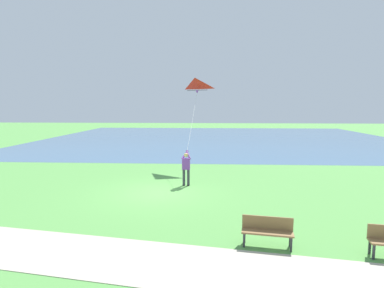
# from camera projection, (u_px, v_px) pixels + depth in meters

# --- Properties ---
(ground_plane) EXTENTS (120.00, 120.00, 0.00)m
(ground_plane) POSITION_uv_depth(u_px,v_px,m) (157.00, 193.00, 14.97)
(ground_plane) COLOR #569947
(lake_water) EXTENTS (36.00, 44.00, 0.01)m
(lake_water) POSITION_uv_depth(u_px,v_px,m) (221.00, 138.00, 40.03)
(lake_water) COLOR #476B8E
(lake_water) RESTS_ON ground
(walkway_path) EXTENTS (7.45, 31.98, 0.02)m
(walkway_path) POSITION_uv_depth(u_px,v_px,m) (190.00, 266.00, 8.11)
(walkway_path) COLOR #B7AD99
(walkway_path) RESTS_ON ground
(person_kite_flyer) EXTENTS (0.62, 0.52, 1.83)m
(person_kite_flyer) POSITION_uv_depth(u_px,v_px,m) (186.00, 166.00, 16.21)
(person_kite_flyer) COLOR #232328
(person_kite_flyer) RESTS_ON ground
(flying_kite) EXTENTS (5.48, 1.81, 4.21)m
(flying_kite) POSITION_uv_depth(u_px,v_px,m) (195.00, 86.00, 20.74)
(flying_kite) COLOR red
(park_bench_near_walkway) EXTENTS (0.67, 1.55, 0.88)m
(park_bench_near_walkway) POSITION_uv_depth(u_px,v_px,m) (267.00, 229.00, 9.25)
(park_bench_near_walkway) COLOR olive
(park_bench_near_walkway) RESTS_ON ground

